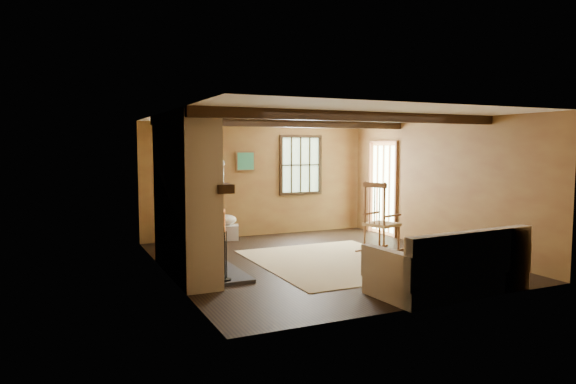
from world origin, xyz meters
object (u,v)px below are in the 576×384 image
rocking_chair (380,222)px  armchair (199,228)px  sofa (451,269)px  laundry_basket (226,232)px  fireplace (186,201)px

rocking_chair → armchair: 3.39m
sofa → laundry_basket: size_ratio=4.35×
rocking_chair → armchair: rocking_chair is taller
fireplace → laundry_basket: size_ratio=4.80×
laundry_basket → armchair: armchair is taller
armchair → laundry_basket: bearing=162.1°
rocking_chair → armchair: size_ratio=1.60×
fireplace → armchair: fireplace is taller
rocking_chair → sofa: 2.69m
rocking_chair → sofa: bearing=147.9°
fireplace → rocking_chair: 3.65m
armchair → rocking_chair: bearing=93.0°
fireplace → laundry_basket: fireplace is taller
sofa → laundry_basket: 5.12m
rocking_chair → laundry_basket: bearing=26.2°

